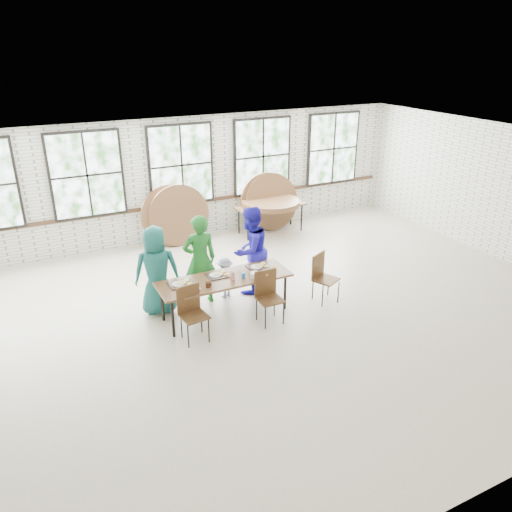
% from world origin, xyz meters
% --- Properties ---
extents(room, '(12.00, 12.00, 12.00)m').
position_xyz_m(room, '(0.00, 4.44, 1.83)').
color(room, beige).
rests_on(room, ground).
extents(dining_table, '(2.41, 0.82, 0.74)m').
position_xyz_m(dining_table, '(-0.63, 0.40, 0.69)').
color(dining_table, brown).
rests_on(dining_table, ground).
extents(chair_near_left, '(0.47, 0.46, 0.95)m').
position_xyz_m(chair_near_left, '(-1.43, -0.06, 0.56)').
color(chair_near_left, '#492F18').
rests_on(chair_near_left, ground).
extents(chair_near_right, '(0.43, 0.41, 0.95)m').
position_xyz_m(chair_near_right, '(-0.02, -0.11, 0.56)').
color(chair_near_right, '#492F18').
rests_on(chair_near_right, ground).
extents(chair_spare, '(0.56, 0.55, 0.95)m').
position_xyz_m(chair_spare, '(1.26, 0.11, 0.56)').
color(chair_spare, '#492F18').
rests_on(chair_spare, ground).
extents(adult_teal, '(0.92, 0.70, 1.67)m').
position_xyz_m(adult_teal, '(-1.67, 1.05, 0.83)').
color(adult_teal, '#1B6958').
rests_on(adult_teal, ground).
extents(adult_green, '(0.66, 0.46, 1.76)m').
position_xyz_m(adult_green, '(-0.84, 1.05, 0.88)').
color(adult_green, '#1B6722').
rests_on(adult_green, ground).
extents(toddler, '(0.59, 0.44, 0.82)m').
position_xyz_m(toddler, '(-0.34, 1.05, 0.41)').
color(toddler, '#1D1647').
rests_on(toddler, ground).
extents(adult_blue, '(1.05, 0.96, 1.76)m').
position_xyz_m(adult_blue, '(0.20, 1.05, 0.88)').
color(adult_blue, '#2019B0').
rests_on(adult_blue, ground).
extents(storage_table, '(1.86, 0.90, 0.74)m').
position_xyz_m(storage_table, '(2.13, 3.82, 0.69)').
color(storage_table, brown).
rests_on(storage_table, ground).
extents(tabletop_clutter, '(1.97, 0.62, 0.11)m').
position_xyz_m(tabletop_clutter, '(-0.51, 0.39, 0.77)').
color(tabletop_clutter, black).
rests_on(tabletop_clutter, dining_table).
extents(round_tops_stacked, '(1.50, 1.50, 0.13)m').
position_xyz_m(round_tops_stacked, '(2.13, 3.82, 0.80)').
color(round_tops_stacked, brown).
rests_on(round_tops_stacked, storage_table).
extents(round_tops_leaning, '(4.21, 0.47, 1.49)m').
position_xyz_m(round_tops_leaning, '(0.95, 4.10, 0.73)').
color(round_tops_leaning, brown).
rests_on(round_tops_leaning, ground).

